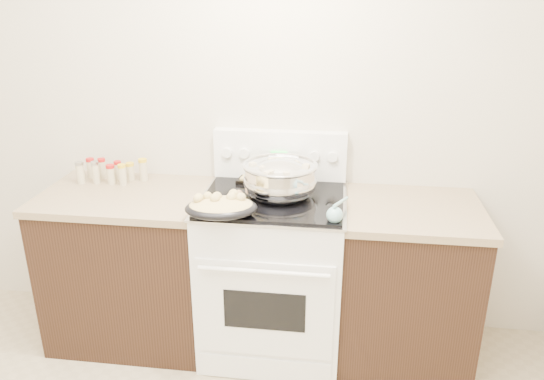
# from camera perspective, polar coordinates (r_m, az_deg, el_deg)

# --- Properties ---
(room_shell) EXTENTS (4.10, 3.60, 2.75)m
(room_shell) POSITION_cam_1_polar(r_m,az_deg,el_deg) (1.39, -22.55, 7.29)
(room_shell) COLOR beige
(room_shell) RESTS_ON ground
(counter_left) EXTENTS (0.93, 0.67, 0.92)m
(counter_left) POSITION_cam_1_polar(r_m,az_deg,el_deg) (3.24, -14.70, -7.80)
(counter_left) COLOR black
(counter_left) RESTS_ON ground
(counter_right) EXTENTS (0.73, 0.67, 0.92)m
(counter_right) POSITION_cam_1_polar(r_m,az_deg,el_deg) (3.05, 14.10, -9.73)
(counter_right) COLOR black
(counter_right) RESTS_ON ground
(kitchen_range) EXTENTS (0.78, 0.73, 1.22)m
(kitchen_range) POSITION_cam_1_polar(r_m,az_deg,el_deg) (3.02, 0.14, -8.66)
(kitchen_range) COLOR white
(kitchen_range) RESTS_ON ground
(mixing_bowl) EXTENTS (0.52, 0.52, 0.23)m
(mixing_bowl) POSITION_cam_1_polar(r_m,az_deg,el_deg) (2.80, 0.87, 1.13)
(mixing_bowl) COLOR silver
(mixing_bowl) RESTS_ON kitchen_range
(roasting_pan) EXTENTS (0.39, 0.31, 0.11)m
(roasting_pan) POSITION_cam_1_polar(r_m,az_deg,el_deg) (2.58, -5.51, -1.77)
(roasting_pan) COLOR black
(roasting_pan) RESTS_ON kitchen_range
(baking_sheet) EXTENTS (0.41, 0.31, 0.06)m
(baking_sheet) POSITION_cam_1_polar(r_m,az_deg,el_deg) (3.05, 0.17, 1.44)
(baking_sheet) COLOR black
(baking_sheet) RESTS_ON kitchen_range
(wooden_spoon) EXTENTS (0.10, 0.25, 0.04)m
(wooden_spoon) POSITION_cam_1_polar(r_m,az_deg,el_deg) (2.86, -3.19, -0.18)
(wooden_spoon) COLOR tan
(wooden_spoon) RESTS_ON kitchen_range
(blue_ladle) EXTENTS (0.11, 0.27, 0.10)m
(blue_ladle) POSITION_cam_1_polar(r_m,az_deg,el_deg) (2.55, 6.83, -2.52)
(blue_ladle) COLOR #7BB2B8
(blue_ladle) RESTS_ON kitchen_range
(spice_jars) EXTENTS (0.39, 0.15, 0.13)m
(spice_jars) POSITION_cam_1_polar(r_m,az_deg,el_deg) (3.22, -16.97, 1.95)
(spice_jars) COLOR #BFB28C
(spice_jars) RESTS_ON counter_left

